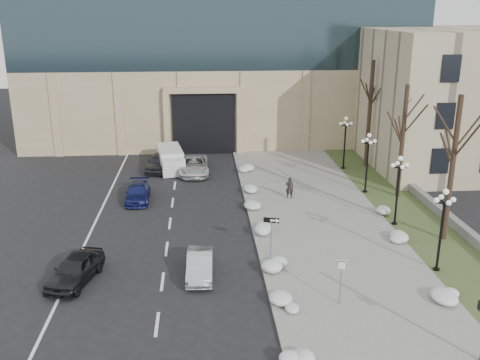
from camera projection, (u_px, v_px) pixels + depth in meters
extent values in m
plane|color=black|center=(307.00, 344.00, 22.78)|extent=(160.00, 160.00, 0.00)
cube|color=gray|center=(318.00, 218.00, 36.31)|extent=(9.00, 40.00, 0.12)
cube|color=gray|center=(252.00, 220.00, 35.98)|extent=(0.30, 40.00, 0.14)
cube|color=#384A25|center=(411.00, 216.00, 36.78)|extent=(4.00, 40.00, 0.10)
cube|color=slate|center=(427.00, 201.00, 38.73)|extent=(0.50, 30.00, 0.70)
cube|color=tan|center=(220.00, 97.00, 61.28)|extent=(40.00, 20.00, 8.00)
cube|color=black|center=(203.00, 121.00, 52.90)|extent=(6.00, 2.50, 6.00)
cube|color=tan|center=(203.00, 90.00, 50.56)|extent=(7.50, 0.60, 0.60)
cube|color=tan|center=(167.00, 125.00, 51.32)|extent=(0.60, 0.60, 6.00)
cube|color=tan|center=(240.00, 124.00, 51.83)|extent=(0.60, 0.60, 6.00)
cube|color=black|center=(440.00, 161.00, 41.07)|extent=(1.40, 0.25, 2.00)
cube|color=black|center=(445.00, 116.00, 40.00)|extent=(1.40, 0.25, 2.00)
cube|color=black|center=(451.00, 68.00, 38.93)|extent=(1.40, 0.25, 2.00)
imported|color=black|center=(75.00, 269.00, 27.76)|extent=(2.78, 4.61, 1.47)
imported|color=#AAADB2|center=(200.00, 265.00, 28.43)|extent=(1.46, 3.91, 1.28)
imported|color=navy|center=(138.00, 193.00, 39.66)|extent=(1.81, 4.24, 1.22)
imported|color=silver|center=(194.00, 165.00, 46.17)|extent=(2.57, 5.45, 1.50)
imported|color=#323237|center=(159.00, 162.00, 47.07)|extent=(2.67, 4.74, 1.52)
imported|color=black|center=(289.00, 188.00, 39.80)|extent=(0.64, 0.46, 1.62)
cube|color=silver|center=(170.00, 158.00, 47.90)|extent=(2.68, 4.79, 1.81)
cube|color=silver|center=(173.00, 167.00, 45.41)|extent=(2.11, 1.73, 1.45)
cylinder|color=black|center=(163.00, 173.00, 45.53)|extent=(0.32, 0.66, 0.63)
cylinder|color=black|center=(184.00, 171.00, 45.93)|extent=(0.32, 0.66, 0.63)
cylinder|color=black|center=(159.00, 161.00, 49.14)|extent=(0.32, 0.66, 0.63)
cylinder|color=black|center=(178.00, 159.00, 49.54)|extent=(0.32, 0.66, 0.63)
cylinder|color=slate|center=(271.00, 239.00, 30.24)|extent=(0.06, 0.06, 2.45)
cube|color=black|center=(271.00, 220.00, 29.89)|extent=(0.87, 0.28, 0.30)
cube|color=white|center=(274.00, 221.00, 29.84)|extent=(0.41, 0.12, 0.11)
cone|color=white|center=(278.00, 221.00, 29.80)|extent=(0.27, 0.29, 0.24)
cylinder|color=slate|center=(341.00, 284.00, 25.38)|extent=(0.06, 0.06, 2.37)
cube|color=white|center=(342.00, 265.00, 25.08)|extent=(0.51, 0.19, 0.52)
cube|color=black|center=(342.00, 266.00, 25.06)|extent=(0.44, 0.14, 0.45)
cube|color=white|center=(342.00, 266.00, 25.05)|extent=(0.37, 0.12, 0.39)
ellipsoid|color=silver|center=(287.00, 303.00, 25.40)|extent=(1.10, 1.60, 0.36)
ellipsoid|color=silver|center=(276.00, 267.00, 28.98)|extent=(1.10, 1.60, 0.36)
ellipsoid|color=silver|center=(261.00, 229.00, 33.89)|extent=(1.10, 1.60, 0.36)
ellipsoid|color=silver|center=(256.00, 207.00, 37.78)|extent=(1.10, 1.60, 0.36)
ellipsoid|color=silver|center=(251.00, 188.00, 41.69)|extent=(1.10, 1.60, 0.36)
ellipsoid|color=silver|center=(246.00, 170.00, 46.44)|extent=(1.10, 1.60, 0.36)
ellipsoid|color=silver|center=(444.00, 295.00, 26.08)|extent=(1.10, 1.60, 0.36)
ellipsoid|color=silver|center=(400.00, 240.00, 32.34)|extent=(1.10, 1.60, 0.36)
ellipsoid|color=silver|center=(376.00, 210.00, 37.14)|extent=(1.10, 1.60, 0.36)
cylinder|color=black|center=(436.00, 270.00, 29.05)|extent=(0.36, 0.36, 0.20)
cylinder|color=black|center=(440.00, 238.00, 28.47)|extent=(0.14, 0.14, 4.00)
cylinder|color=black|center=(445.00, 203.00, 27.85)|extent=(0.10, 0.90, 0.10)
cylinder|color=black|center=(445.00, 203.00, 27.85)|extent=(0.90, 0.10, 0.10)
sphere|color=white|center=(446.00, 192.00, 27.67)|extent=(0.32, 0.32, 0.32)
sphere|color=white|center=(453.00, 200.00, 27.84)|extent=(0.28, 0.28, 0.28)
sphere|color=white|center=(437.00, 200.00, 27.78)|extent=(0.28, 0.28, 0.28)
sphere|color=white|center=(441.00, 197.00, 28.24)|extent=(0.28, 0.28, 0.28)
sphere|color=white|center=(449.00, 203.00, 27.38)|extent=(0.28, 0.28, 0.28)
cylinder|color=black|center=(394.00, 224.00, 35.22)|extent=(0.36, 0.36, 0.20)
cylinder|color=black|center=(397.00, 197.00, 34.64)|extent=(0.14, 0.14, 4.00)
cylinder|color=black|center=(400.00, 167.00, 34.03)|extent=(0.10, 0.90, 0.10)
cylinder|color=black|center=(400.00, 167.00, 34.03)|extent=(0.90, 0.10, 0.10)
sphere|color=white|center=(401.00, 158.00, 33.84)|extent=(0.32, 0.32, 0.32)
sphere|color=white|center=(407.00, 165.00, 34.01)|extent=(0.28, 0.28, 0.28)
sphere|color=white|center=(393.00, 165.00, 33.95)|extent=(0.28, 0.28, 0.28)
sphere|color=white|center=(397.00, 163.00, 34.41)|extent=(0.28, 0.28, 0.28)
sphere|color=white|center=(403.00, 167.00, 33.55)|extent=(0.28, 0.28, 0.28)
cylinder|color=black|center=(365.00, 192.00, 41.39)|extent=(0.36, 0.36, 0.20)
cylinder|color=black|center=(367.00, 169.00, 40.81)|extent=(0.14, 0.14, 4.00)
cylinder|color=black|center=(369.00, 143.00, 40.20)|extent=(0.10, 0.90, 0.10)
cylinder|color=black|center=(369.00, 143.00, 40.20)|extent=(0.90, 0.10, 0.10)
sphere|color=white|center=(369.00, 135.00, 40.01)|extent=(0.32, 0.32, 0.32)
sphere|color=white|center=(375.00, 141.00, 40.18)|extent=(0.28, 0.28, 0.28)
sphere|color=white|center=(363.00, 141.00, 40.12)|extent=(0.28, 0.28, 0.28)
sphere|color=white|center=(367.00, 140.00, 40.58)|extent=(0.28, 0.28, 0.28)
sphere|color=white|center=(371.00, 143.00, 39.72)|extent=(0.28, 0.28, 0.28)
cylinder|color=black|center=(343.00, 168.00, 47.56)|extent=(0.36, 0.36, 0.20)
cylinder|color=black|center=(344.00, 148.00, 46.98)|extent=(0.14, 0.14, 4.00)
cylinder|color=black|center=(346.00, 125.00, 46.37)|extent=(0.10, 0.90, 0.10)
cylinder|color=black|center=(346.00, 125.00, 46.37)|extent=(0.90, 0.10, 0.10)
sphere|color=white|center=(346.00, 118.00, 46.18)|extent=(0.32, 0.32, 0.32)
sphere|color=white|center=(351.00, 123.00, 46.35)|extent=(0.28, 0.28, 0.28)
sphere|color=white|center=(341.00, 124.00, 46.29)|extent=(0.28, 0.28, 0.28)
sphere|color=white|center=(345.00, 122.00, 46.75)|extent=(0.28, 0.28, 0.28)
sphere|color=white|center=(347.00, 125.00, 45.89)|extent=(0.28, 0.28, 0.28)
cylinder|color=black|center=(452.00, 170.00, 31.66)|extent=(0.32, 0.32, 9.00)
cylinder|color=black|center=(402.00, 142.00, 39.33)|extent=(0.32, 0.32, 8.50)
cylinder|color=black|center=(370.00, 115.00, 46.77)|extent=(0.32, 0.32, 9.50)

